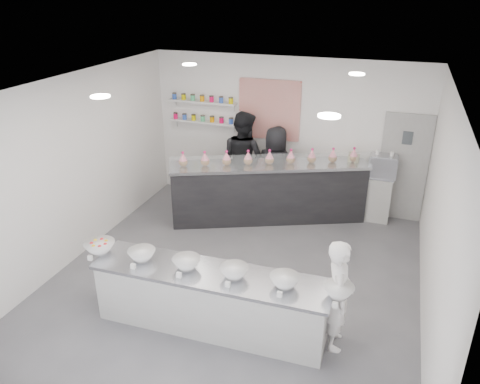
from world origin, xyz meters
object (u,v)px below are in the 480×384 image
prep_counter (211,300)px  staff_left (244,159)px  espresso_machine (383,166)px  espresso_ledge (358,195)px  woman_prep (338,295)px  staff_right (275,169)px  back_bar (269,192)px

prep_counter → staff_left: size_ratio=1.59×
espresso_machine → espresso_ledge: bearing=180.0°
prep_counter → woman_prep: 1.66m
prep_counter → espresso_machine: espresso_machine is taller
staff_left → staff_right: 0.68m
woman_prep → staff_right: bearing=16.2°
espresso_ledge → staff_right: size_ratio=0.71×
espresso_ledge → staff_right: 1.70m
prep_counter → staff_left: 3.92m
staff_left → prep_counter: bearing=126.7°
espresso_ledge → staff_left: bearing=-175.5°
woman_prep → staff_left: bearing=24.2°
espresso_machine → staff_left: 2.71m
prep_counter → espresso_ledge: size_ratio=2.54×
prep_counter → espresso_machine: (1.87, 3.97, 0.69)m
prep_counter → espresso_machine: bearing=63.6°
back_bar → espresso_ledge: back_bar is taller
espresso_ledge → espresso_machine: 0.76m
back_bar → staff_left: staff_left is taller
woman_prep → staff_left: 4.33m
espresso_ledge → back_bar: bearing=-157.2°
prep_counter → espresso_machine: size_ratio=6.09×
espresso_ledge → staff_left: 2.38m
back_bar → espresso_machine: size_ratio=7.20×
prep_counter → staff_left: staff_left is taller
espresso_machine → staff_right: bearing=-174.9°
back_bar → staff_right: bearing=67.9°
espresso_machine → woman_prep: bearing=-93.9°
staff_right → staff_left: bearing=3.9°
espresso_ledge → woman_prep: (0.13, -3.75, 0.29)m
espresso_ledge → staff_right: bearing=-173.7°
espresso_machine → woman_prep: (-0.26, -3.75, -0.37)m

